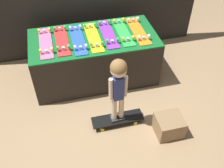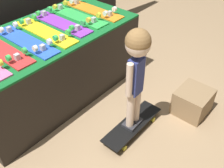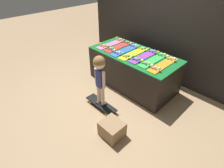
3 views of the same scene
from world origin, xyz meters
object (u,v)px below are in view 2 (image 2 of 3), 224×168
(skateboard_purple_on_rack, at_px, (60,22))
(skateboard_green_on_rack, at_px, (76,15))
(skateboard_blue_on_rack, at_px, (26,40))
(skateboard_orange_on_rack, at_px, (93,9))
(child, at_px, (137,63))
(skateboard_on_floor, at_px, (132,125))
(storage_box, at_px, (193,102))
(skateboard_yellow_on_rack, at_px, (45,31))
(skateboard_red_on_rack, at_px, (1,49))

(skateboard_purple_on_rack, height_order, skateboard_green_on_rack, same)
(skateboard_blue_on_rack, height_order, skateboard_green_on_rack, same)
(skateboard_purple_on_rack, xyz_separation_m, skateboard_orange_on_rack, (0.46, -0.02, 0.00))
(child, bearing_deg, skateboard_purple_on_rack, 80.80)
(skateboard_on_floor, height_order, storage_box, storage_box)
(skateboard_yellow_on_rack, xyz_separation_m, skateboard_on_floor, (0.11, -1.03, -0.70))
(skateboard_purple_on_rack, bearing_deg, skateboard_blue_on_rack, -174.33)
(skateboard_green_on_rack, xyz_separation_m, skateboard_on_floor, (-0.35, -1.06, -0.70))
(storage_box, bearing_deg, skateboard_purple_on_rack, 109.76)
(skateboard_red_on_rack, xyz_separation_m, skateboard_yellow_on_rack, (0.46, -0.03, 0.00))
(skateboard_purple_on_rack, xyz_separation_m, skateboard_green_on_rack, (0.23, 0.00, 0.00))
(skateboard_green_on_rack, bearing_deg, skateboard_on_floor, -108.32)
(skateboard_purple_on_rack, relative_size, child, 0.79)
(child, bearing_deg, skateboard_red_on_rack, 115.50)
(child, height_order, storage_box, child)
(skateboard_orange_on_rack, xyz_separation_m, child, (-0.58, -1.04, 0.02))
(skateboard_blue_on_rack, bearing_deg, storage_box, -54.38)
(skateboard_green_on_rack, bearing_deg, storage_box, -79.11)
(skateboard_orange_on_rack, distance_m, skateboard_on_floor, 1.38)
(skateboard_purple_on_rack, bearing_deg, skateboard_on_floor, -96.61)
(child, distance_m, storage_box, 0.95)
(skateboard_yellow_on_rack, height_order, child, child)
(skateboard_green_on_rack, bearing_deg, skateboard_orange_on_rack, -5.87)
(skateboard_red_on_rack, bearing_deg, storage_box, -49.21)
(skateboard_purple_on_rack, xyz_separation_m, skateboard_on_floor, (-0.12, -1.06, -0.70))
(skateboard_orange_on_rack, bearing_deg, child, -119.19)
(skateboard_orange_on_rack, xyz_separation_m, skateboard_on_floor, (-0.58, -1.04, -0.70))
(skateboard_blue_on_rack, xyz_separation_m, skateboard_purple_on_rack, (0.46, 0.05, 0.00))
(skateboard_on_floor, bearing_deg, skateboard_purple_on_rack, 83.39)
(skateboard_red_on_rack, xyz_separation_m, storage_box, (1.18, -1.37, -0.64))
(skateboard_yellow_on_rack, distance_m, skateboard_purple_on_rack, 0.23)
(skateboard_blue_on_rack, height_order, skateboard_purple_on_rack, same)
(skateboard_red_on_rack, relative_size, skateboard_orange_on_rack, 1.00)
(child, relative_size, storage_box, 2.87)
(skateboard_green_on_rack, xyz_separation_m, child, (-0.35, -1.06, 0.02))
(child, bearing_deg, storage_box, -29.35)
(skateboard_blue_on_rack, relative_size, skateboard_on_floor, 1.11)
(skateboard_yellow_on_rack, height_order, skateboard_orange_on_rack, same)
(skateboard_blue_on_rack, relative_size, skateboard_orange_on_rack, 1.00)
(skateboard_red_on_rack, bearing_deg, skateboard_on_floor, -61.92)
(skateboard_on_floor, relative_size, child, 0.71)
(skateboard_orange_on_rack, distance_m, child, 1.19)
(skateboard_yellow_on_rack, distance_m, storage_box, 1.65)
(storage_box, bearing_deg, skateboard_blue_on_rack, 125.62)
(skateboard_red_on_rack, bearing_deg, skateboard_purple_on_rack, 0.46)
(skateboard_green_on_rack, bearing_deg, skateboard_blue_on_rack, -176.11)
(child, bearing_deg, skateboard_green_on_rack, 69.10)
(skateboard_purple_on_rack, bearing_deg, skateboard_orange_on_rack, -2.78)
(skateboard_green_on_rack, relative_size, storage_box, 2.26)
(skateboard_orange_on_rack, bearing_deg, skateboard_blue_on_rack, -178.55)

